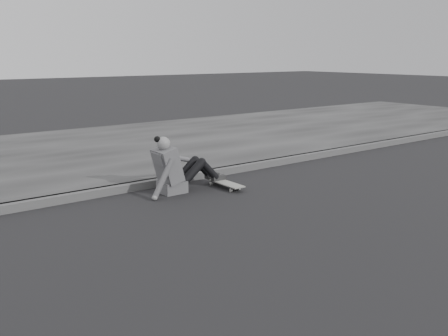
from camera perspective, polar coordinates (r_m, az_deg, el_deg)
name	(u,v)px	position (r m, az deg, el deg)	size (l,w,h in m)	color
ground	(368,203)	(7.27, 16.16, -3.87)	(80.00, 80.00, 0.00)	black
curb	(250,166)	(8.98, 3.01, 0.19)	(24.00, 0.16, 0.12)	#4A4A4A
sidewalk	(165,143)	(11.41, -6.74, 2.85)	(24.00, 6.00, 0.12)	#333333
skateboard	(225,183)	(7.76, 0.08, -1.74)	(0.20, 0.78, 0.09)	gray
seated_woman	(176,168)	(7.49, -5.55, -0.06)	(1.38, 0.46, 0.88)	#515153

